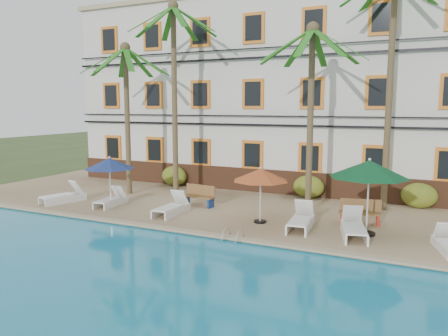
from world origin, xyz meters
The scene contains 23 objects.
ground centered at (0.00, 0.00, 0.00)m, with size 100.00×100.00×0.00m, color #384C23.
pool_deck centered at (0.00, 5.00, 0.12)m, with size 30.00×12.00×0.25m, color tan.
swimming_pool centered at (0.00, -7.00, 0.10)m, with size 26.00×12.00×0.20m, color teal.
pool_coping centered at (0.00, -0.90, 0.28)m, with size 30.00×0.35×0.06m, color tan.
hotel_building centered at (0.00, 9.98, 5.37)m, with size 25.40×6.44×10.22m.
palm_a centered at (-6.94, 3.80, 5.07)m, with size 4.30×4.30×7.46m.
palm_b centered at (-4.58, 4.45, 6.12)m, with size 4.30×4.30×9.30m.
palm_c centered at (2.34, 3.51, 5.17)m, with size 4.30×4.30×7.64m.
palm_d centered at (5.07, 5.58, 6.55)m, with size 4.30×4.30×10.07m.
shrub_left centered at (-6.01, 6.60, 0.80)m, with size 1.50×0.90×1.10m, color #1D5B1A.
shrub_mid centered at (1.56, 6.60, 0.80)m, with size 1.50×0.90×1.10m, color #1D5B1A.
shrub_right centered at (6.42, 6.60, 0.80)m, with size 1.50×0.90×1.10m, color #1D5B1A.
umbrella_blue centered at (-5.99, 1.25, 2.13)m, with size 2.20×2.20×2.21m.
umbrella_red centered at (1.05, 1.41, 2.07)m, with size 2.14×2.14×2.15m.
umbrella_green centered at (4.92, 1.47, 2.53)m, with size 2.67×2.67×2.67m.
lounger_a centered at (-8.37, 0.82, 0.56)m, with size 1.29×2.13×0.95m.
lounger_b centered at (-5.91, 1.20, 0.52)m, with size 0.76×1.82×0.84m.
lounger_c centered at (-2.67, 1.04, 0.55)m, with size 0.71×1.97×0.93m.
lounger_d centered at (2.67, 1.28, 0.56)m, with size 0.93×2.10×0.97m.
lounger_e centered at (4.55, 1.09, 0.57)m, with size 1.24×2.18×0.98m.
bench_left centered at (-2.38, 2.87, 0.72)m, with size 1.54×0.63×0.93m.
bench_right centered at (4.48, 2.84, 0.72)m, with size 1.56×0.77×0.93m.
pool_ladder centered at (1.00, -1.00, 0.25)m, with size 0.54×0.74×0.74m.
Camera 1 is at (6.75, -13.76, 4.65)m, focal length 35.00 mm.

